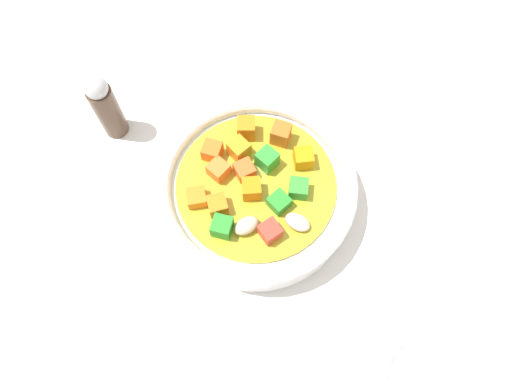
% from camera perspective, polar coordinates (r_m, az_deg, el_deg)
% --- Properties ---
extents(ground_plane, '(1.40, 1.40, 0.02)m').
position_cam_1_polar(ground_plane, '(0.49, 0.00, -1.52)').
color(ground_plane, silver).
extents(soup_bowl_main, '(0.20, 0.20, 0.06)m').
position_cam_1_polar(soup_bowl_main, '(0.46, -0.02, 0.26)').
color(soup_bowl_main, white).
rests_on(soup_bowl_main, ground_plane).
extents(spoon, '(0.02, 0.23, 0.01)m').
position_cam_1_polar(spoon, '(0.55, 11.39, 11.15)').
color(spoon, silver).
rests_on(spoon, ground_plane).
extents(pepper_shaker, '(0.03, 0.03, 0.09)m').
position_cam_1_polar(pepper_shaker, '(0.51, -18.09, 10.02)').
color(pepper_shaker, '#4C3828').
rests_on(pepper_shaker, ground_plane).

